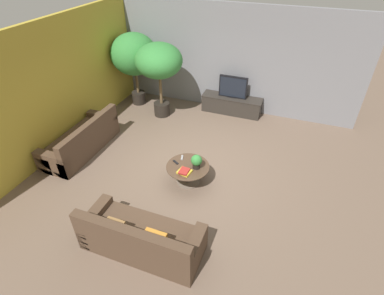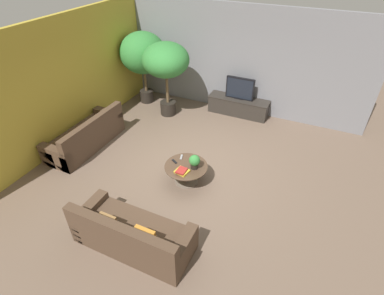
% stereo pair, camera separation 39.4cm
% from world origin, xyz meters
% --- Properties ---
extents(ground_plane, '(24.00, 24.00, 0.00)m').
position_xyz_m(ground_plane, '(0.00, 0.00, 0.00)').
color(ground_plane, brown).
extents(back_wall_stone, '(7.40, 0.12, 3.00)m').
position_xyz_m(back_wall_stone, '(0.00, 3.26, 1.50)').
color(back_wall_stone, slate).
rests_on(back_wall_stone, ground).
extents(side_wall_left, '(0.12, 7.40, 3.00)m').
position_xyz_m(side_wall_left, '(-3.26, 0.20, 1.50)').
color(side_wall_left, gold).
rests_on(side_wall_left, ground).
extents(media_console, '(1.77, 0.50, 0.51)m').
position_xyz_m(media_console, '(0.29, 2.94, 0.26)').
color(media_console, '#2D2823').
rests_on(media_console, ground).
extents(television, '(0.82, 0.13, 0.64)m').
position_xyz_m(television, '(0.29, 2.94, 0.82)').
color(television, black).
rests_on(television, media_console).
extents(coffee_table, '(0.92, 0.92, 0.43)m').
position_xyz_m(coffee_table, '(0.20, -0.42, 0.30)').
color(coffee_table, '#756656').
rests_on(coffee_table, ground).
extents(couch_by_wall, '(0.84, 2.12, 0.84)m').
position_xyz_m(couch_by_wall, '(-2.65, -0.26, 0.29)').
color(couch_by_wall, '#4C3828').
rests_on(couch_by_wall, ground).
extents(couch_near_entry, '(2.04, 0.84, 0.84)m').
position_xyz_m(couch_near_entry, '(0.09, -2.30, 0.28)').
color(couch_near_entry, '#4C3828').
rests_on(couch_near_entry, ground).
extents(potted_palm_tall, '(1.35, 1.35, 2.17)m').
position_xyz_m(potted_palm_tall, '(-2.62, 2.51, 1.53)').
color(potted_palm_tall, black).
rests_on(potted_palm_tall, ground).
extents(potted_palm_corner, '(1.29, 1.29, 2.12)m').
position_xyz_m(potted_palm_corner, '(-1.60, 2.08, 1.57)').
color(potted_palm_corner, black).
rests_on(potted_palm_corner, ground).
extents(potted_plant_tabletop, '(0.23, 0.23, 0.31)m').
position_xyz_m(potted_plant_tabletop, '(0.38, -0.40, 0.60)').
color(potted_plant_tabletop, black).
rests_on(potted_plant_tabletop, coffee_table).
extents(book_stack, '(0.29, 0.27, 0.07)m').
position_xyz_m(book_stack, '(0.21, -0.64, 0.47)').
color(book_stack, gold).
rests_on(book_stack, coffee_table).
extents(remote_black, '(0.16, 0.12, 0.02)m').
position_xyz_m(remote_black, '(-0.09, -0.40, 0.44)').
color(remote_black, black).
rests_on(remote_black, coffee_table).
extents(remote_silver, '(0.09, 0.16, 0.02)m').
position_xyz_m(remote_silver, '(-0.03, -0.20, 0.44)').
color(remote_silver, gray).
rests_on(remote_silver, coffee_table).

